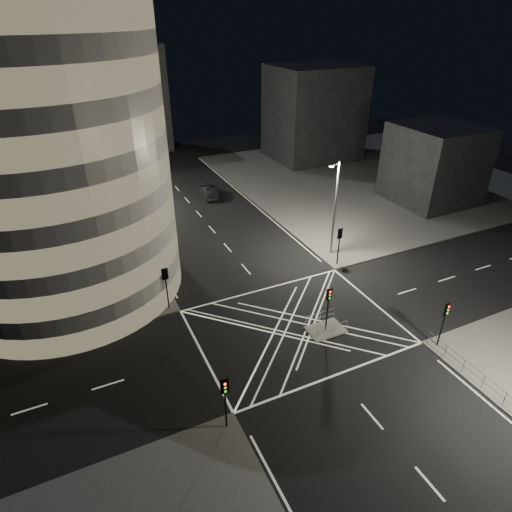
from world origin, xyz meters
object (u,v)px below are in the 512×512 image
traffic_signal_fl (166,281)px  traffic_signal_fr (339,240)px  traffic_signal_nl (225,395)px  street_lamp_left_far (110,171)px  central_island (325,330)px  street_lamp_left_near (141,230)px  street_lamp_right_far (335,206)px  sedan (209,191)px  traffic_signal_nr (445,316)px  traffic_signal_island (328,301)px

traffic_signal_fl → traffic_signal_fr: size_ratio=1.00×
traffic_signal_nl → street_lamp_left_far: bearing=91.0°
central_island → street_lamp_left_near: 18.52m
central_island → street_lamp_right_far: size_ratio=0.30×
street_lamp_left_near → street_lamp_left_far: same height
sedan → traffic_signal_fr: bearing=109.2°
traffic_signal_fl → traffic_signal_nl: 13.60m
traffic_signal_nr → street_lamp_left_near: size_ratio=0.40×
traffic_signal_nr → street_lamp_left_near: bearing=134.1°
street_lamp_right_far → sedan: size_ratio=1.99×
street_lamp_left_far → street_lamp_right_far: bearing=-48.1°
traffic_signal_nr → street_lamp_right_far: (0.64, 15.80, 2.63)m
traffic_signal_fl → street_lamp_left_far: size_ratio=0.40×
central_island → traffic_signal_fr: bearing=50.7°
traffic_signal_island → street_lamp_right_far: (7.44, 10.50, 2.63)m
traffic_signal_fr → street_lamp_left_far: street_lamp_left_far is taller
traffic_signal_fl → traffic_signal_fr: 17.60m
traffic_signal_nl → sedan: size_ratio=0.80×
traffic_signal_fr → traffic_signal_island: (-6.80, -8.30, 0.00)m
street_lamp_right_far → sedan: 22.31m
traffic_signal_island → street_lamp_left_near: bearing=130.3°
traffic_signal_fr → sedan: bearing=103.7°
traffic_signal_island → street_lamp_right_far: street_lamp_right_far is taller
central_island → sedan: sedan is taller
traffic_signal_nr → traffic_signal_fr: bearing=90.0°
traffic_signal_nr → street_lamp_left_near: 26.32m
street_lamp_left_far → traffic_signal_island: bearing=-70.0°
traffic_signal_fl → street_lamp_left_far: 23.36m
traffic_signal_nr → street_lamp_left_near: street_lamp_left_near is taller
traffic_signal_nr → street_lamp_left_far: 41.15m
sedan → traffic_signal_nl: bearing=77.4°
traffic_signal_island → sedan: (1.15, 31.38, -2.09)m
traffic_signal_nl → traffic_signal_island: same height
traffic_signal_nr → street_lamp_left_near: (-18.24, 18.80, 2.63)m
central_island → sedan: 31.41m
traffic_signal_island → street_lamp_left_near: street_lamp_left_near is taller
traffic_signal_nl → traffic_signal_nr: same height
traffic_signal_fr → street_lamp_right_far: bearing=73.9°
street_lamp_right_far → street_lamp_left_near: bearing=171.0°
traffic_signal_nl → traffic_signal_island: size_ratio=1.00×
street_lamp_left_near → central_island: bearing=-49.7°
traffic_signal_fr → traffic_signal_nr: (0.00, -13.60, 0.00)m
street_lamp_left_near → traffic_signal_fr: bearing=-15.9°
street_lamp_left_near → sedan: street_lamp_left_near is taller
central_island → traffic_signal_nl: bearing=-153.9°
traffic_signal_nr → traffic_signal_nl: bearing=180.0°
traffic_signal_island → street_lamp_left_far: (-11.44, 31.50, 2.63)m
street_lamp_left_far → street_lamp_right_far: 28.23m
central_island → traffic_signal_island: 2.84m
street_lamp_right_far → sedan: street_lamp_right_far is taller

